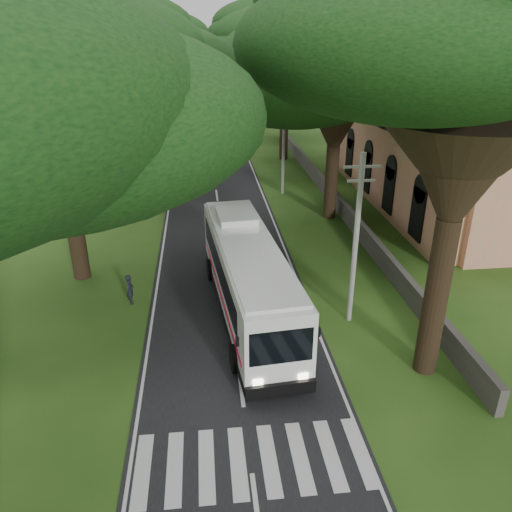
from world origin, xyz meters
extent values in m
plane|color=#284E16|center=(0.00, 0.00, 0.00)|extent=(140.00, 140.00, 0.00)
cube|color=black|center=(0.00, 25.00, 0.01)|extent=(8.00, 120.00, 0.04)
cube|color=silver|center=(0.00, -2.00, 0.00)|extent=(8.00, 3.00, 0.01)
cube|color=#383533|center=(9.00, 24.00, 0.60)|extent=(0.35, 50.00, 1.20)
cube|color=#E68670|center=(18.00, 22.00, 3.20)|extent=(12.00, 22.00, 6.40)
pyramid|color=#595960|center=(18.00, 22.00, 8.60)|extent=(14.00, 24.00, 2.20)
cube|color=#E68670|center=(15.00, 12.00, 5.00)|extent=(3.00, 3.00, 10.00)
cylinder|color=gray|center=(5.50, 6.00, 4.00)|extent=(0.24, 0.24, 8.00)
cube|color=gray|center=(5.50, 6.00, 7.40)|extent=(1.60, 0.10, 0.10)
cube|color=gray|center=(5.50, 6.00, 6.80)|extent=(1.20, 0.10, 0.10)
cylinder|color=gray|center=(5.50, 26.00, 4.00)|extent=(0.24, 0.24, 8.00)
cube|color=gray|center=(5.50, 26.00, 7.40)|extent=(1.60, 0.10, 0.10)
cube|color=gray|center=(5.50, 26.00, 6.80)|extent=(1.20, 0.10, 0.10)
cylinder|color=gray|center=(5.50, 46.00, 4.00)|extent=(0.24, 0.24, 8.00)
cube|color=gray|center=(5.50, 46.00, 7.40)|extent=(1.60, 0.10, 0.10)
cube|color=gray|center=(5.50, 46.00, 6.80)|extent=(1.20, 0.10, 0.10)
cylinder|color=black|center=(-8.00, 12.00, 2.79)|extent=(0.90, 0.90, 5.58)
cone|color=black|center=(-8.00, 12.00, 7.48)|extent=(3.20, 3.20, 3.80)
ellipsoid|color=black|center=(-8.00, 12.00, 11.39)|extent=(15.24, 15.24, 6.40)
cylinder|color=black|center=(-7.50, 30.00, 3.09)|extent=(0.90, 0.90, 6.18)
cone|color=black|center=(-7.50, 30.00, 8.08)|extent=(3.20, 3.20, 3.80)
ellipsoid|color=black|center=(-7.50, 30.00, 12.74)|extent=(12.55, 12.55, 5.27)
cylinder|color=black|center=(-8.50, 48.00, 3.26)|extent=(0.90, 0.90, 6.51)
cone|color=black|center=(-8.50, 48.00, 8.41)|extent=(3.20, 3.20, 3.80)
ellipsoid|color=black|center=(-8.50, 48.00, 13.48)|extent=(12.45, 12.45, 5.23)
cylinder|color=black|center=(7.50, 2.00, 3.25)|extent=(0.90, 0.90, 6.50)
cone|color=black|center=(7.50, 2.00, 8.40)|extent=(3.20, 3.20, 3.80)
cylinder|color=black|center=(8.00, 20.00, 2.60)|extent=(0.90, 0.90, 5.20)
cone|color=black|center=(8.00, 20.00, 7.10)|extent=(3.20, 3.20, 3.80)
ellipsoid|color=black|center=(8.00, 20.00, 10.55)|extent=(16.34, 16.34, 6.86)
cylinder|color=black|center=(7.50, 38.00, 2.87)|extent=(0.90, 0.90, 5.75)
cone|color=black|center=(7.50, 38.00, 7.65)|extent=(3.20, 3.20, 3.80)
ellipsoid|color=black|center=(7.50, 38.00, 11.77)|extent=(14.64, 14.64, 6.15)
cylinder|color=black|center=(8.50, 56.00, 3.18)|extent=(0.90, 0.90, 6.37)
cone|color=black|center=(8.50, 56.00, 8.27)|extent=(3.20, 3.20, 3.80)
ellipsoid|color=black|center=(8.50, 56.00, 13.15)|extent=(15.18, 15.18, 6.38)
cube|color=white|center=(0.80, 7.07, 2.04)|extent=(3.80, 12.90, 3.13)
cube|color=black|center=(0.77, 7.39, 2.49)|extent=(3.65, 10.59, 1.17)
cube|color=black|center=(0.80, 7.07, 0.53)|extent=(3.84, 12.95, 0.37)
cube|color=red|center=(0.80, 7.07, 1.32)|extent=(3.73, 11.64, 0.19)
cube|color=white|center=(0.80, 7.07, 3.67)|extent=(3.53, 12.25, 0.19)
cylinder|color=black|center=(-0.13, 2.73, 0.58)|extent=(0.48, 1.19, 1.17)
cylinder|color=black|center=(2.51, 2.97, 0.58)|extent=(0.48, 1.19, 1.17)
cylinder|color=black|center=(-0.89, 10.96, 0.58)|extent=(0.48, 1.19, 1.17)
cylinder|color=black|center=(1.75, 11.20, 0.58)|extent=(0.48, 1.19, 1.17)
imported|color=silver|center=(-0.80, 34.14, 0.70)|extent=(2.17, 4.12, 1.34)
imported|color=navy|center=(-2.00, 47.29, 0.67)|extent=(1.83, 4.00, 1.27)
imported|color=black|center=(-4.96, 8.75, 0.78)|extent=(0.47, 0.63, 1.57)
camera|label=1|loc=(-1.11, -13.70, 12.63)|focal=35.00mm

